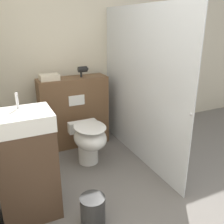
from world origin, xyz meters
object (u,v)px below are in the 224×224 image
Objects in this scene: hair_drier at (83,70)px; toilet at (89,140)px; sink_vanity at (27,166)px; waste_bin at (93,211)px.

toilet is at bearing -105.18° from hair_drier.
sink_vanity is 4.10× the size of waste_bin.
waste_bin is (-0.50, -1.58, -0.96)m from hair_drier.
sink_vanity reaches higher than waste_bin.
sink_vanity is 0.71m from waste_bin.
sink_vanity is at bearing -143.76° from toilet.
hair_drier is 1.92m from waste_bin.
toilet is 3.86× the size of hair_drier.
sink_vanity is 7.67× the size of hair_drier.
toilet is 1.05m from waste_bin.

